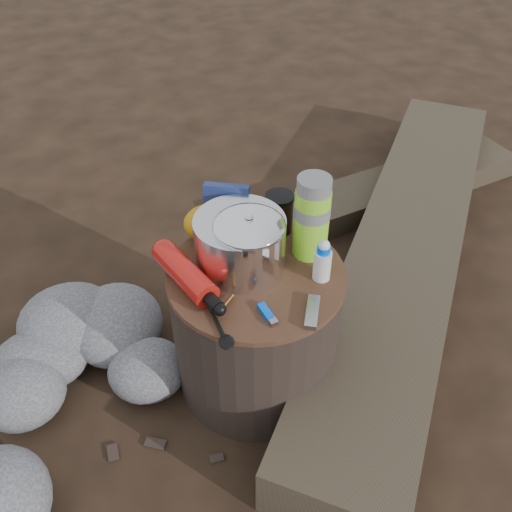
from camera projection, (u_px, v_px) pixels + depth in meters
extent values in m
plane|color=black|center=(256.00, 375.00, 1.70)|extent=(60.00, 60.00, 0.00)
cylinder|color=black|center=(256.00, 328.00, 1.57)|extent=(0.46, 0.46, 0.42)
cube|color=#3B3225|center=(407.00, 249.00, 2.02)|extent=(1.38, 1.96, 0.18)
cube|color=#3B3225|center=(391.00, 190.00, 2.36)|extent=(1.22, 0.58, 0.10)
cylinder|color=silver|center=(240.00, 243.00, 1.41)|extent=(0.23, 0.23, 0.14)
cylinder|color=white|center=(249.00, 245.00, 1.38)|extent=(0.17, 0.17, 0.17)
cylinder|color=#84D626|center=(312.00, 217.00, 1.42)|extent=(0.09, 0.09, 0.23)
cylinder|color=black|center=(279.00, 213.00, 1.53)|extent=(0.08, 0.08, 0.11)
ellipsoid|color=#C0810D|center=(210.00, 223.00, 1.51)|extent=(0.14, 0.11, 0.10)
cube|color=navy|center=(227.00, 211.00, 1.50)|extent=(0.12, 0.06, 0.15)
cube|color=#0056F6|center=(266.00, 312.00, 1.32)|extent=(0.04, 0.08, 0.01)
cube|color=#A1A1A5|center=(312.00, 312.00, 1.32)|extent=(0.06, 0.11, 0.01)
cylinder|color=silver|center=(323.00, 262.00, 1.38)|extent=(0.04, 0.04, 0.11)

